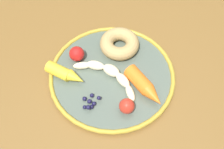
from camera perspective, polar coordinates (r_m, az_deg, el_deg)
dining_table at (r=0.84m, az=-3.03°, el=-2.09°), size 1.13×0.94×0.71m
plate at (r=0.76m, az=-0.00°, el=-0.12°), size 0.34×0.34×0.02m
banana at (r=0.74m, az=-0.58°, el=0.17°), size 0.14×0.15×0.03m
carrot_orange at (r=0.72m, az=6.65°, el=-2.40°), size 0.08×0.13×0.04m
carrot_yellow at (r=0.75m, az=-9.43°, el=0.29°), size 0.11×0.10×0.03m
donut at (r=0.80m, az=1.54°, el=6.29°), size 0.14×0.14×0.04m
blueberry_pile at (r=0.71m, az=-4.45°, el=-5.65°), size 0.05×0.05×0.02m
tomato_near at (r=0.78m, az=-7.18°, el=4.18°), size 0.04×0.04×0.04m
tomato_mid at (r=0.69m, az=3.03°, el=-6.42°), size 0.04×0.04×0.04m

